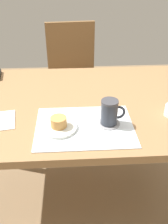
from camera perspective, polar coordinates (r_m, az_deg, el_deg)
ground_plane at (r=1.75m, az=-2.66°, el=-19.00°), size 4.40×4.40×0.02m
dining_table at (r=1.29m, az=-3.41°, el=-0.33°), size 1.32×0.83×0.73m
wooden_chair at (r=2.05m, az=-2.61°, el=8.05°), size 0.45×0.45×0.91m
placemat at (r=1.07m, az=0.13°, el=-3.32°), size 0.42×0.31×0.00m
pastry_plate at (r=1.06m, az=-5.73°, el=-3.48°), size 0.15×0.15×0.01m
pastry at (r=1.04m, az=-5.81°, el=-2.27°), size 0.07×0.07×0.04m
coffee_coaster at (r=1.09m, az=5.62°, el=-2.58°), size 0.10×0.10×0.00m
coffee_mug at (r=1.05m, az=5.94°, el=-0.01°), size 0.11×0.07×0.11m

